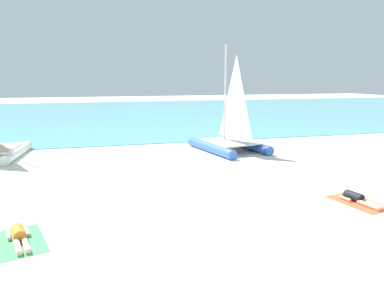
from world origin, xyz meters
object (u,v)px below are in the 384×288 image
Objects in this scene: sunbather_left at (19,236)px; towel_right at (359,203)px; sailboat_blue at (230,136)px; sunbather_right at (357,198)px; towel_left at (20,241)px.

towel_right is at bearing -15.15° from sunbather_left.
sunbather_left is at bearing -146.84° from sailboat_blue.
sunbather_right is at bearing -95.96° from sailboat_blue.
towel_right is at bearing -95.93° from sailboat_blue.
towel_left is at bearing -146.59° from sailboat_blue.
sailboat_blue reaches higher than sunbather_left.
sailboat_blue is 3.68× the size of sunbather_right.
sunbather_left is (-9.13, -9.18, -0.73)m from sailboat_blue.
sunbather_right is (10.08, 0.19, 0.00)m from sunbather_left.
sailboat_blue is at bearing 86.39° from sunbather_right.
towel_left and towel_right have the same top height.
sailboat_blue is 3.03× the size of towel_left.
sunbather_left is at bearing 171.42° from sunbather_right.
towel_right is at bearing -90.00° from sunbather_right.
sailboat_blue is at bearing 29.32° from sunbather_left.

